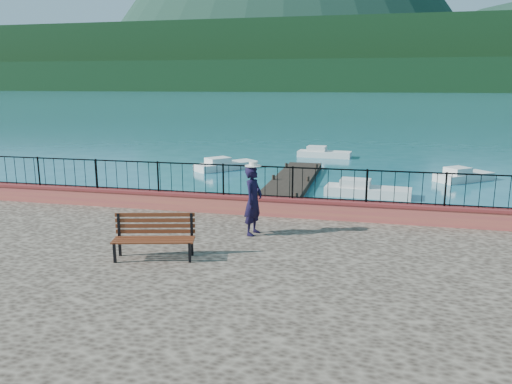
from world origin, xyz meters
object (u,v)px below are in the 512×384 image
at_px(park_bench, 154,246).
at_px(boat_4, 324,152).
at_px(boat_1, 368,188).
at_px(boat_2, 464,173).
at_px(person, 253,201).
at_px(boat_3, 226,163).
at_px(boat_0, 201,203).

distance_m(park_bench, boat_4, 25.55).
height_order(boat_1, boat_2, same).
relative_size(person, boat_4, 0.50).
xyz_separation_m(person, boat_4, (-0.22, 23.08, -1.74)).
bearing_deg(boat_1, boat_3, 152.18).
bearing_deg(boat_0, person, -59.40).
height_order(person, boat_4, person).
bearing_deg(boat_2, boat_1, -174.12).
relative_size(person, boat_1, 0.48).
distance_m(boat_1, boat_2, 7.13).
bearing_deg(park_bench, boat_3, 87.70).
relative_size(park_bench, person, 1.05).
distance_m(park_bench, boat_2, 20.81).
bearing_deg(park_bench, boat_2, 48.00).
height_order(boat_0, boat_1, same).
height_order(boat_1, boat_4, same).
relative_size(park_bench, boat_3, 0.50).
height_order(park_bench, boat_3, park_bench).
relative_size(boat_2, boat_4, 0.88).
xyz_separation_m(boat_2, boat_3, (-13.67, 0.63, 0.00)).
bearing_deg(boat_4, boat_0, -97.43).
relative_size(park_bench, boat_2, 0.60).
distance_m(boat_1, boat_4, 12.61).
xyz_separation_m(park_bench, boat_4, (1.59, 25.47, -1.11)).
bearing_deg(boat_0, boat_3, 100.38).
xyz_separation_m(park_bench, boat_2, (9.84, 18.30, -1.11)).
height_order(park_bench, boat_4, park_bench).
xyz_separation_m(park_bench, boat_0, (-1.88, 8.57, -1.11)).
bearing_deg(park_bench, boat_1, 56.45).
bearing_deg(boat_4, park_bench, -89.39).
bearing_deg(park_bench, boat_0, 88.65).
relative_size(person, boat_2, 0.57).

